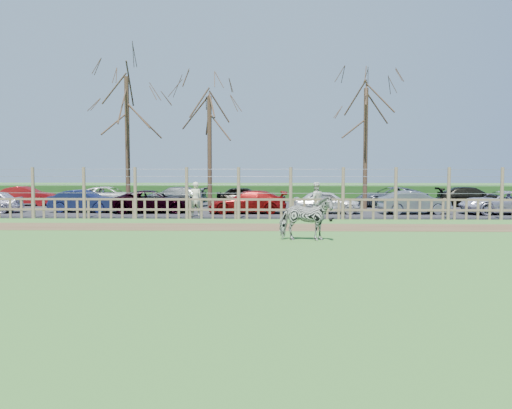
{
  "coord_description": "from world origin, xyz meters",
  "views": [
    {
      "loc": [
        1.65,
        -19.28,
        2.66
      ],
      "look_at": [
        1.0,
        2.5,
        1.1
      ],
      "focal_mm": 40.0,
      "sensor_mm": 36.0,
      "label": 1
    }
  ],
  "objects_px": {
    "car_7": "(26,196)",
    "tree_right": "(366,119)",
    "crow": "(331,219)",
    "car_5": "(414,202)",
    "tree_mid": "(209,125)",
    "car_13": "(471,197)",
    "car_2": "(153,201)",
    "car_12": "(391,197)",
    "visitor_b": "(316,200)",
    "visitor_a": "(195,199)",
    "car_6": "(501,203)",
    "car_3": "(248,202)",
    "zebra": "(306,218)",
    "car_4": "(327,202)",
    "car_10": "(245,196)",
    "car_1": "(84,201)",
    "car_9": "(174,196)",
    "car_8": "(110,196)",
    "tree_left": "(127,111)"
  },
  "relations": [
    {
      "from": "crow",
      "to": "car_13",
      "type": "xyz_separation_m",
      "value": [
        9.51,
        9.04,
        0.55
      ]
    },
    {
      "from": "tree_right",
      "to": "car_10",
      "type": "xyz_separation_m",
      "value": [
        -7.11,
        2.07,
        -4.6
      ]
    },
    {
      "from": "car_9",
      "to": "car_10",
      "type": "relative_size",
      "value": 1.17
    },
    {
      "from": "zebra",
      "to": "car_8",
      "type": "height_order",
      "value": "zebra"
    },
    {
      "from": "zebra",
      "to": "car_8",
      "type": "xyz_separation_m",
      "value": [
        -11.36,
        15.57,
        -0.14
      ]
    },
    {
      "from": "car_12",
      "to": "visitor_b",
      "type": "bearing_deg",
      "value": -41.41
    },
    {
      "from": "crow",
      "to": "car_6",
      "type": "height_order",
      "value": "car_6"
    },
    {
      "from": "tree_mid",
      "to": "car_13",
      "type": "height_order",
      "value": "tree_mid"
    },
    {
      "from": "visitor_b",
      "to": "car_12",
      "type": "bearing_deg",
      "value": -138.41
    },
    {
      "from": "car_2",
      "to": "crow",
      "type": "bearing_deg",
      "value": -120.08
    },
    {
      "from": "tree_left",
      "to": "car_2",
      "type": "xyz_separation_m",
      "value": [
        1.71,
        -1.46,
        -4.98
      ]
    },
    {
      "from": "tree_right",
      "to": "car_2",
      "type": "height_order",
      "value": "tree_right"
    },
    {
      "from": "car_13",
      "to": "car_5",
      "type": "bearing_deg",
      "value": 140.71
    },
    {
      "from": "car_2",
      "to": "car_1",
      "type": "bearing_deg",
      "value": 81.47
    },
    {
      "from": "car_6",
      "to": "car_10",
      "type": "xyz_separation_m",
      "value": [
        -13.68,
        5.33,
        0.0
      ]
    },
    {
      "from": "visitor_a",
      "to": "car_4",
      "type": "xyz_separation_m",
      "value": [
        6.72,
        1.98,
        -0.26
      ]
    },
    {
      "from": "tree_mid",
      "to": "crow",
      "type": "xyz_separation_m",
      "value": [
        6.34,
        -6.5,
        -4.78
      ]
    },
    {
      "from": "car_2",
      "to": "tree_left",
      "type": "bearing_deg",
      "value": 43.25
    },
    {
      "from": "visitor_b",
      "to": "car_12",
      "type": "xyz_separation_m",
      "value": [
        5.14,
        7.39,
        -0.26
      ]
    },
    {
      "from": "car_2",
      "to": "car_12",
      "type": "distance_m",
      "value": 14.48
    },
    {
      "from": "tree_mid",
      "to": "visitor_a",
      "type": "distance_m",
      "value": 6.08
    },
    {
      "from": "tree_mid",
      "to": "car_5",
      "type": "relative_size",
      "value": 1.87
    },
    {
      "from": "car_10",
      "to": "visitor_a",
      "type": "bearing_deg",
      "value": 165.2
    },
    {
      "from": "car_9",
      "to": "car_12",
      "type": "xyz_separation_m",
      "value": [
        13.39,
        -0.04,
        0.0
      ]
    },
    {
      "from": "car_7",
      "to": "tree_right",
      "type": "bearing_deg",
      "value": -99.11
    },
    {
      "from": "car_4",
      "to": "car_12",
      "type": "relative_size",
      "value": 0.82
    },
    {
      "from": "car_3",
      "to": "car_12",
      "type": "height_order",
      "value": "same"
    },
    {
      "from": "tree_right",
      "to": "car_8",
      "type": "bearing_deg",
      "value": 172.76
    },
    {
      "from": "car_4",
      "to": "car_12",
      "type": "distance_m",
      "value": 6.62
    },
    {
      "from": "zebra",
      "to": "crow",
      "type": "height_order",
      "value": "zebra"
    },
    {
      "from": "visitor_a",
      "to": "car_5",
      "type": "height_order",
      "value": "visitor_a"
    },
    {
      "from": "car_7",
      "to": "zebra",
      "type": "bearing_deg",
      "value": -136.86
    },
    {
      "from": "car_1",
      "to": "zebra",
      "type": "bearing_deg",
      "value": -129.29
    },
    {
      "from": "visitor_a",
      "to": "car_12",
      "type": "relative_size",
      "value": 0.4
    },
    {
      "from": "car_3",
      "to": "car_7",
      "type": "xyz_separation_m",
      "value": [
        -14.15,
        5.12,
        0.0
      ]
    },
    {
      "from": "crow",
      "to": "car_5",
      "type": "height_order",
      "value": "car_5"
    },
    {
      "from": "tree_right",
      "to": "zebra",
      "type": "relative_size",
      "value": 3.98
    },
    {
      "from": "tree_left",
      "to": "car_7",
      "type": "height_order",
      "value": "tree_left"
    },
    {
      "from": "tree_mid",
      "to": "car_9",
      "type": "height_order",
      "value": "tree_mid"
    },
    {
      "from": "car_4",
      "to": "car_6",
      "type": "height_order",
      "value": "same"
    },
    {
      "from": "car_10",
      "to": "car_1",
      "type": "bearing_deg",
      "value": 121.41
    },
    {
      "from": "car_1",
      "to": "car_9",
      "type": "bearing_deg",
      "value": -36.78
    },
    {
      "from": "tree_mid",
      "to": "car_6",
      "type": "distance_m",
      "value": 16.36
    },
    {
      "from": "zebra",
      "to": "visitor_a",
      "type": "relative_size",
      "value": 1.07
    },
    {
      "from": "car_3",
      "to": "car_10",
      "type": "distance_m",
      "value": 5.29
    },
    {
      "from": "zebra",
      "to": "car_8",
      "type": "relative_size",
      "value": 0.43
    },
    {
      "from": "car_4",
      "to": "car_10",
      "type": "relative_size",
      "value": 1.0
    },
    {
      "from": "crow",
      "to": "car_8",
      "type": "relative_size",
      "value": 0.05
    },
    {
      "from": "car_6",
      "to": "car_12",
      "type": "height_order",
      "value": "same"
    },
    {
      "from": "tree_mid",
      "to": "car_7",
      "type": "distance_m",
      "value": 12.81
    }
  ]
}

